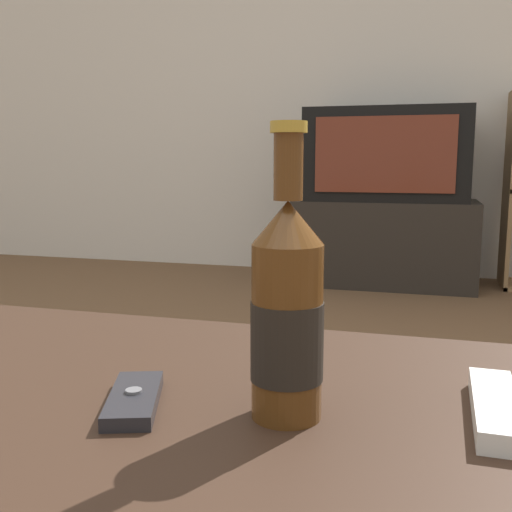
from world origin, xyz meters
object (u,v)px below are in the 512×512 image
Objects in this scene: television at (387,155)px; cell_phone at (134,399)px; beer_bottle at (287,313)px; remote_control at (495,408)px; tv_stand at (384,242)px.

television is 2.68m from cell_phone.
beer_bottle is 0.21m from remote_control.
television reaches higher than remote_control.
television is 4.98× the size of remote_control.
remote_control is at bearing -84.15° from tv_stand.
television reaches higher than beer_bottle.
television is 6.37× the size of cell_phone.
beer_bottle reaches higher than remote_control.
tv_stand is at bearing 90.00° from television.
television is 2.98× the size of beer_bottle.
tv_stand is at bearing 91.74° from beer_bottle.
remote_control is (0.27, -2.60, -0.25)m from television.
cell_phone is (-0.15, -0.02, -0.09)m from beer_bottle.
beer_bottle is 2.13× the size of cell_phone.
remote_control is at bearing -84.14° from television.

